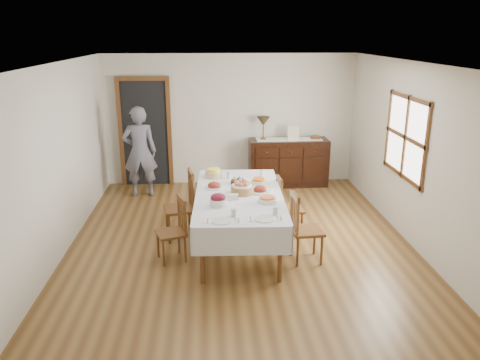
{
  "coord_description": "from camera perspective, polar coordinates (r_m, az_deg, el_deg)",
  "views": [
    {
      "loc": [
        -0.43,
        -6.31,
        2.99
      ],
      "look_at": [
        0.0,
        0.1,
        0.95
      ],
      "focal_mm": 35.0,
      "sensor_mm": 36.0,
      "label": 1
    }
  ],
  "objects": [
    {
      "name": "beet_bowl",
      "position": [
        6.12,
        -2.68,
        -2.47
      ],
      "size": [
        0.23,
        0.23,
        0.16
      ],
      "color": "silver",
      "rests_on": "dining_table"
    },
    {
      "name": "pineapple_bowl",
      "position": [
        7.3,
        -3.23,
        0.8
      ],
      "size": [
        0.27,
        0.27,
        0.14
      ],
      "color": "tan",
      "rests_on": "dining_table"
    },
    {
      "name": "room_shell",
      "position": [
        6.88,
        -1.4,
        6.28
      ],
      "size": [
        5.02,
        6.02,
        2.65
      ],
      "color": "silver",
      "rests_on": "ground"
    },
    {
      "name": "bread_basket",
      "position": [
        6.54,
        0.23,
        -1.0
      ],
      "size": [
        0.31,
        0.31,
        0.19
      ],
      "color": "olive",
      "rests_on": "dining_table"
    },
    {
      "name": "egg_basket",
      "position": [
        7.01,
        -0.17,
        -0.15
      ],
      "size": [
        0.24,
        0.24,
        0.1
      ],
      "color": "black",
      "rests_on": "dining_table"
    },
    {
      "name": "carrot_bowl",
      "position": [
        6.99,
        2.3,
        -0.17
      ],
      "size": [
        0.23,
        0.23,
        0.08
      ],
      "color": "silver",
      "rests_on": "dining_table"
    },
    {
      "name": "chair_right_far",
      "position": [
        7.15,
        5.73,
        -3.15
      ],
      "size": [
        0.41,
        0.41,
        0.93
      ],
      "rotation": [
        0.0,
        0.0,
        1.63
      ],
      "color": "brown",
      "rests_on": "ground"
    },
    {
      "name": "ham_platter_b",
      "position": [
        6.64,
        2.48,
        -1.23
      ],
      "size": [
        0.32,
        0.32,
        0.11
      ],
      "color": "silver",
      "rests_on": "dining_table"
    },
    {
      "name": "picture_frame",
      "position": [
        9.31,
        6.51,
        5.68
      ],
      "size": [
        0.22,
        0.08,
        0.28
      ],
      "color": "beige",
      "rests_on": "sideboard"
    },
    {
      "name": "deco_bowl",
      "position": [
        9.52,
        9.17,
        5.15
      ],
      "size": [
        0.2,
        0.2,
        0.06
      ],
      "color": "brown",
      "rests_on": "sideboard"
    },
    {
      "name": "glass_far_a",
      "position": [
        7.23,
        -1.38,
        0.59
      ],
      "size": [
        0.06,
        0.06,
        0.11
      ],
      "color": "silver",
      "rests_on": "dining_table"
    },
    {
      "name": "setting_left",
      "position": [
        5.68,
        -1.77,
        -4.65
      ],
      "size": [
        0.42,
        0.31,
        0.1
      ],
      "color": "silver",
      "rests_on": "dining_table"
    },
    {
      "name": "butter_dish",
      "position": [
        6.35,
        -0.85,
        -2.06
      ],
      "size": [
        0.14,
        0.1,
        0.07
      ],
      "color": "silver",
      "rests_on": "dining_table"
    },
    {
      "name": "casserole_dish",
      "position": [
        6.25,
        3.36,
        -2.4
      ],
      "size": [
        0.25,
        0.25,
        0.08
      ],
      "color": "silver",
      "rests_on": "dining_table"
    },
    {
      "name": "sideboard",
      "position": [
        9.51,
        5.89,
        2.17
      ],
      "size": [
        1.57,
        0.57,
        0.94
      ],
      "color": "black",
      "rests_on": "ground"
    },
    {
      "name": "chair_right_near",
      "position": [
        6.35,
        7.75,
        -5.7
      ],
      "size": [
        0.43,
        0.43,
        0.98
      ],
      "rotation": [
        0.0,
        0.0,
        1.64
      ],
      "color": "brown",
      "rests_on": "ground"
    },
    {
      "name": "chair_left_near",
      "position": [
        6.41,
        -8.04,
        -5.92
      ],
      "size": [
        0.47,
        0.47,
        0.89
      ],
      "rotation": [
        0.0,
        0.0,
        -1.23
      ],
      "color": "brown",
      "rests_on": "ground"
    },
    {
      "name": "ham_platter_a",
      "position": [
        6.81,
        -3.17,
        -0.72
      ],
      "size": [
        0.27,
        0.27,
        0.11
      ],
      "color": "silver",
      "rests_on": "dining_table"
    },
    {
      "name": "ground",
      "position": [
        7.0,
        0.06,
        -7.68
      ],
      "size": [
        6.0,
        6.0,
        0.0
      ],
      "primitive_type": "plane",
      "color": "brown"
    },
    {
      "name": "table_lamp",
      "position": [
        9.28,
        2.86,
        7.09
      ],
      "size": [
        0.26,
        0.26,
        0.46
      ],
      "color": "brown",
      "rests_on": "sideboard"
    },
    {
      "name": "glass_far_b",
      "position": [
        7.36,
        2.73,
        0.84
      ],
      "size": [
        0.06,
        0.06,
        0.1
      ],
      "color": "silver",
      "rests_on": "dining_table"
    },
    {
      "name": "runner",
      "position": [
        9.41,
        5.97,
        4.98
      ],
      "size": [
        1.3,
        0.35,
        0.01
      ],
      "color": "white",
      "rests_on": "sideboard"
    },
    {
      "name": "dining_table",
      "position": [
        6.6,
        -0.14,
        -2.45
      ],
      "size": [
        1.3,
        2.43,
        0.82
      ],
      "rotation": [
        0.0,
        0.0,
        -0.04
      ],
      "color": "silver",
      "rests_on": "ground"
    },
    {
      "name": "chair_left_far",
      "position": [
        7.05,
        -7.02,
        -3.01
      ],
      "size": [
        0.5,
        0.5,
        1.04
      ],
      "rotation": [
        0.0,
        0.0,
        -1.39
      ],
      "color": "brown",
      "rests_on": "ground"
    },
    {
      "name": "person",
      "position": [
        8.9,
        -12.14,
        3.73
      ],
      "size": [
        0.61,
        0.43,
        1.83
      ],
      "primitive_type": "imported",
      "rotation": [
        0.0,
        0.0,
        3.25
      ],
      "color": "slate",
      "rests_on": "ground"
    },
    {
      "name": "setting_right",
      "position": [
        5.74,
        3.44,
        -4.42
      ],
      "size": [
        0.42,
        0.31,
        0.1
      ],
      "color": "silver",
      "rests_on": "dining_table"
    }
  ]
}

